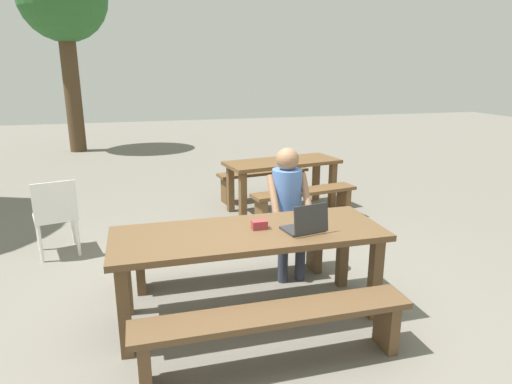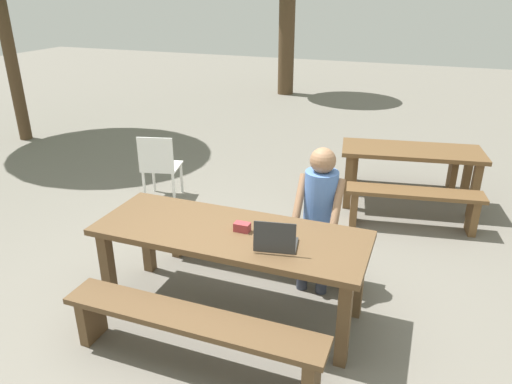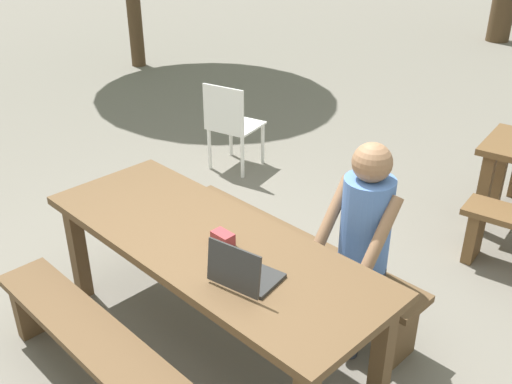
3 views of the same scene
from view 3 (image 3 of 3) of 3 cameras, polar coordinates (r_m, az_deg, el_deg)
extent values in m
plane|color=slate|center=(3.76, -4.19, -14.40)|extent=(30.00, 30.00, 0.00)
cube|color=brown|center=(3.31, -4.63, -4.91)|extent=(2.19, 0.81, 0.05)
cube|color=brown|center=(4.10, -16.87, -5.48)|extent=(0.09, 0.09, 0.71)
cube|color=brown|center=(4.35, -10.00, -2.50)|extent=(0.09, 0.09, 0.71)
cube|color=brown|center=(3.22, 12.10, -15.33)|extent=(0.09, 0.09, 0.71)
cube|color=brown|center=(3.20, -14.25, -14.54)|extent=(1.95, 0.30, 0.05)
cube|color=brown|center=(3.97, -20.71, -10.24)|extent=(0.08, 0.24, 0.39)
cube|color=brown|center=(3.90, 3.40, -4.98)|extent=(1.95, 0.30, 0.05)
cube|color=brown|center=(4.55, -4.89, -3.03)|extent=(0.08, 0.24, 0.39)
cube|color=brown|center=(3.63, 13.88, -13.07)|extent=(0.08, 0.24, 0.39)
cube|color=#2D2D2D|center=(2.98, -0.67, -8.17)|extent=(0.34, 0.28, 0.02)
cube|color=#2D2D2D|center=(2.83, -2.19, -7.40)|extent=(0.31, 0.09, 0.23)
cube|color=#0F1933|center=(2.83, -2.11, -7.32)|extent=(0.28, 0.08, 0.21)
cube|color=#993338|center=(3.23, -3.23, -4.50)|extent=(0.12, 0.08, 0.07)
cylinder|color=#333847|center=(3.66, 6.98, -11.45)|extent=(0.10, 0.10, 0.44)
cylinder|color=#333847|center=(3.58, 9.27, -12.69)|extent=(0.10, 0.10, 0.44)
cube|color=#333847|center=(3.52, 9.29, -8.16)|extent=(0.28, 0.28, 0.12)
cylinder|color=#517AC6|center=(3.41, 10.61, -3.06)|extent=(0.29, 0.29, 0.57)
cylinder|color=#936B4C|center=(3.40, 7.44, -2.07)|extent=(0.07, 0.32, 0.41)
cylinder|color=#936B4C|center=(3.24, 12.02, -4.12)|extent=(0.07, 0.32, 0.41)
sphere|color=#936B4C|center=(3.23, 11.21, 2.82)|extent=(0.22, 0.22, 0.22)
cube|color=white|center=(5.73, -1.95, 6.48)|extent=(0.53, 0.53, 0.02)
cube|color=white|center=(5.49, -3.19, 7.99)|extent=(0.43, 0.13, 0.43)
cylinder|color=white|center=(5.88, 0.65, 4.71)|extent=(0.04, 0.04, 0.42)
cylinder|color=white|center=(6.06, -2.46, 5.44)|extent=(0.04, 0.04, 0.42)
cylinder|color=white|center=(5.58, -1.33, 3.39)|extent=(0.04, 0.04, 0.42)
cylinder|color=white|center=(5.77, -4.53, 4.18)|extent=(0.04, 0.04, 0.42)
cube|color=brown|center=(4.98, 21.18, -0.12)|extent=(0.10, 0.10, 0.69)
cube|color=brown|center=(5.39, 22.55, 1.75)|extent=(0.10, 0.10, 0.69)
cube|color=brown|center=(4.68, 20.44, -3.82)|extent=(0.12, 0.25, 0.41)
camera|label=1|loc=(3.37, -69.77, 0.79)|focal=31.19mm
camera|label=2|loc=(1.51, -103.02, -6.30)|focal=33.62mm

